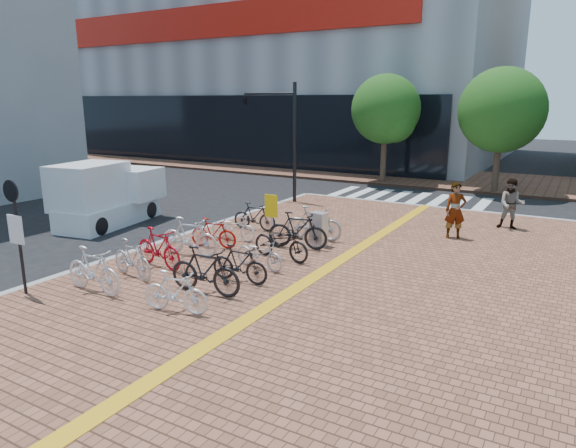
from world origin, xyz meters
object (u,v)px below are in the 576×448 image
Objects in this scene: bike_0 at (93,270)px; yellow_sign at (271,210)px; bike_13 at (314,223)px; utility_box at (318,229)px; bike_4 at (213,233)px; bike_10 at (259,253)px; traffic_light_pole at (271,120)px; bike_6 at (255,216)px; bike_9 at (239,264)px; pedestrian_a at (455,211)px; notice_sign at (16,223)px; bike_8 at (205,271)px; bike_7 at (175,292)px; bike_2 at (158,248)px; pedestrian_b at (511,204)px; box_truck at (107,196)px; bike_1 at (132,259)px; bike_12 at (298,230)px; bike_3 at (189,237)px; bike_5 at (233,227)px; bike_11 at (281,242)px.

yellow_sign is (1.55, 5.64, 0.59)m from bike_0.
bike_13 reaches higher than utility_box.
bike_4 is (0.07, 4.55, -0.09)m from bike_0.
bike_10 is 10.72m from traffic_light_pole.
utility_box is at bearing -107.72° from bike_6.
bike_4 is at bearing -145.96° from utility_box.
bike_9 is 8.11m from pedestrian_a.
notice_sign is at bearing 154.07° from bike_4.
bike_6 is at bearing 18.42° from bike_8.
bike_7 is 0.95× the size of yellow_sign.
bike_13 is at bearing -18.16° from bike_2.
notice_sign reaches higher than pedestrian_b.
pedestrian_a reaches higher than bike_13.
box_truck reaches higher than pedestrian_b.
bike_12 is at bearing -16.47° from bike_1.
utility_box reaches higher than bike_10.
box_truck is at bearing 63.80° from bike_3.
pedestrian_a is at bearing -68.09° from bike_13.
traffic_light_pole is at bearing 13.98° from bike_0.
bike_5 is 6.80m from notice_sign.
bike_10 is at bearing -127.46° from pedestrian_b.
bike_0 is 4.31m from bike_10.
traffic_light_pole is (-10.47, 0.55, 2.75)m from pedestrian_b.
bike_12 is (-0.21, 3.44, 0.09)m from bike_9.
bike_13 is 4.77m from pedestrian_a.
bike_3 is at bearing 175.07° from bike_6.
utility_box is (-5.01, -5.43, -0.37)m from pedestrian_b.
bike_1 is 0.87× the size of bike_8.
pedestrian_a is 9.83m from traffic_light_pole.
notice_sign is (-1.39, -0.92, 1.19)m from bike_0.
bike_8 is at bearing 164.30° from bike_9.
bike_13 is 0.36× the size of traffic_light_pole.
bike_8 reaches higher than utility_box.
traffic_light_pole is at bearing 40.94° from bike_11.
bike_9 is 0.98× the size of yellow_sign.
notice_sign is at bearing 155.17° from bike_3.
yellow_sign is 7.22m from notice_sign.
bike_0 is 11.48m from pedestrian_a.
yellow_sign is (-1.00, 1.08, 0.64)m from bike_11.
bike_13 is 1.04× the size of pedestrian_b.
bike_1 is 0.98m from bike_2.
notice_sign reaches higher than bike_8.
utility_box is (0.45, 5.13, -0.04)m from bike_8.
bike_1 reaches higher than bike_6.
bike_2 is 1.17× the size of bike_7.
bike_3 is 4.18m from bike_13.
bike_7 is 12.92m from pedestrian_b.
bike_4 is 3.37m from bike_9.
bike_12 reaches higher than bike_6.
utility_box is 0.20× the size of traffic_light_pole.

